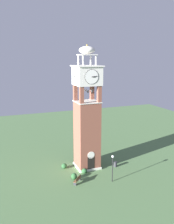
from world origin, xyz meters
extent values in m
plane|color=#517547|center=(0.00, 0.00, 0.00)|extent=(80.00, 80.00, 0.00)
cube|color=brown|center=(0.00, 0.00, 5.13)|extent=(3.26, 3.26, 10.27)
cube|color=silver|center=(0.00, 0.00, 0.17)|extent=(3.46, 3.46, 0.35)
cube|color=black|center=(0.00, -1.64, 1.15)|extent=(1.10, 0.04, 2.20)
cylinder|color=silver|center=(0.00, -1.64, 2.55)|extent=(1.10, 0.04, 1.10)
cube|color=brown|center=(-1.35, -1.35, 11.50)|extent=(0.56, 0.56, 2.47)
cube|color=brown|center=(1.35, -1.35, 11.50)|extent=(0.56, 0.56, 2.47)
cube|color=brown|center=(-1.35, 1.35, 11.50)|extent=(0.56, 0.56, 2.47)
cube|color=brown|center=(1.35, 1.35, 11.50)|extent=(0.56, 0.56, 2.47)
cube|color=silver|center=(0.00, 0.00, 10.33)|extent=(3.42, 3.42, 0.12)
cone|color=#4C4C51|center=(0.72, -0.13, 11.85)|extent=(0.59, 0.59, 0.47)
cone|color=#4C4C51|center=(-0.05, 0.73, 11.85)|extent=(0.56, 0.56, 0.39)
cone|color=#4C4C51|center=(-0.73, 0.09, 11.85)|extent=(0.37, 0.37, 0.43)
cone|color=#4C4C51|center=(-0.14, -0.72, 11.85)|extent=(0.53, 0.53, 0.40)
cube|color=silver|center=(0.00, 0.00, 14.07)|extent=(3.50, 3.50, 2.67)
cylinder|color=white|center=(0.00, -1.77, 14.07)|extent=(2.03, 0.05, 2.03)
torus|color=black|center=(0.00, -1.77, 14.07)|extent=(2.05, 0.06, 2.05)
cube|color=black|center=(0.25, -1.83, 14.04)|extent=(0.51, 0.03, 0.15)
cube|color=black|center=(0.40, -1.83, 14.12)|extent=(0.81, 0.03, 0.15)
cylinder|color=white|center=(0.00, 1.77, 14.07)|extent=(2.03, 0.05, 2.03)
torus|color=black|center=(0.00, 1.77, 14.07)|extent=(2.05, 0.06, 2.05)
cube|color=black|center=(0.25, 1.83, 14.04)|extent=(0.51, 0.03, 0.15)
cube|color=black|center=(0.40, 1.83, 14.12)|extent=(0.81, 0.03, 0.15)
cylinder|color=white|center=(-1.77, 0.00, 14.07)|extent=(0.05, 2.03, 2.03)
torus|color=black|center=(-1.77, 0.00, 14.07)|extent=(0.06, 2.05, 2.05)
cube|color=black|center=(-1.83, 0.25, 14.04)|extent=(0.03, 0.51, 0.15)
cube|color=black|center=(-1.83, 0.40, 14.12)|extent=(0.03, 0.81, 0.15)
cylinder|color=white|center=(1.77, 0.00, 14.07)|extent=(0.05, 2.03, 2.03)
torus|color=black|center=(1.77, 0.00, 14.07)|extent=(0.06, 2.05, 2.05)
cube|color=black|center=(1.83, 0.25, 14.04)|extent=(0.03, 0.51, 0.15)
cube|color=black|center=(1.83, 0.40, 14.12)|extent=(0.03, 0.81, 0.15)
cube|color=silver|center=(0.00, 0.00, 15.49)|extent=(3.86, 3.86, 0.16)
cylinder|color=silver|center=(-0.96, -0.96, 16.27)|extent=(0.22, 0.22, 1.41)
cylinder|color=silver|center=(0.96, -0.96, 16.27)|extent=(0.22, 0.22, 1.41)
cylinder|color=silver|center=(-0.96, 0.96, 16.27)|extent=(0.22, 0.22, 1.41)
cylinder|color=silver|center=(0.96, 0.96, 16.27)|extent=(0.22, 0.22, 1.41)
cube|color=silver|center=(0.00, 0.00, 17.04)|extent=(2.36, 2.36, 0.12)
ellipsoid|color=silver|center=(0.00, 0.00, 17.66)|extent=(2.28, 2.28, 1.13)
sphere|color=#B79338|center=(0.00, 0.00, 18.34)|extent=(0.24, 0.24, 0.24)
cube|color=brown|center=(-3.11, -4.21, 0.45)|extent=(1.42, 1.46, 0.06)
cube|color=brown|center=(-2.97, -4.34, 0.73)|extent=(1.14, 1.20, 0.44)
cube|color=#2D2D33|center=(-3.60, -4.74, 0.21)|extent=(0.34, 0.33, 0.42)
cube|color=#2D2D33|center=(-2.61, -3.69, 0.21)|extent=(0.34, 0.33, 0.42)
cylinder|color=black|center=(1.52, -5.63, 1.75)|extent=(0.12, 0.12, 3.49)
sphere|color=silver|center=(1.52, -5.63, 3.67)|extent=(0.36, 0.36, 0.36)
cylinder|color=#2D2D33|center=(4.10, -1.64, 0.40)|extent=(0.52, 0.52, 0.80)
ellipsoid|color=#28562D|center=(-3.49, 0.69, 0.40)|extent=(0.85, 0.85, 0.80)
ellipsoid|color=#28562D|center=(-3.17, -3.13, 0.46)|extent=(0.81, 0.81, 0.92)
ellipsoid|color=#28562D|center=(-1.18, -1.95, 0.37)|extent=(0.79, 0.79, 0.73)
camera|label=1|loc=(-12.88, -32.94, 16.73)|focal=39.21mm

